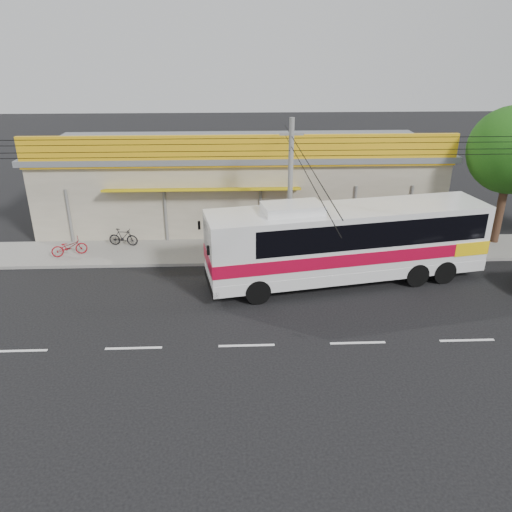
{
  "coord_description": "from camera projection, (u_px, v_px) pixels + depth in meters",
  "views": [
    {
      "loc": [
        -0.29,
        -17.53,
        10.0
      ],
      "look_at": [
        0.52,
        2.0,
        1.53
      ],
      "focal_mm": 35.0,
      "sensor_mm": 36.0,
      "label": 1
    }
  ],
  "objects": [
    {
      "name": "storefront_building",
      "position": [
        240.0,
        181.0,
        29.72
      ],
      "size": [
        22.6,
        9.2,
        5.7
      ],
      "color": "gray",
      "rests_on": "ground"
    },
    {
      "name": "sidewalk",
      "position": [
        243.0,
        251.0,
        25.53
      ],
      "size": [
        30.0,
        3.2,
        0.15
      ],
      "primitive_type": "cube",
      "color": "slate",
      "rests_on": "ground"
    },
    {
      "name": "ground",
      "position": [
        245.0,
        311.0,
        20.06
      ],
      "size": [
        120.0,
        120.0,
        0.0
      ],
      "primitive_type": "plane",
      "color": "black",
      "rests_on": "ground"
    },
    {
      "name": "lane_markings",
      "position": [
        247.0,
        346.0,
        17.77
      ],
      "size": [
        50.0,
        0.12,
        0.01
      ],
      "primitive_type": null,
      "color": "silver",
      "rests_on": "ground"
    },
    {
      "name": "utility_pole",
      "position": [
        291.0,
        146.0,
        21.7
      ],
      "size": [
        34.0,
        14.0,
        6.98
      ],
      "color": "slate",
      "rests_on": "ground"
    },
    {
      "name": "motorbike_dark",
      "position": [
        123.0,
        237.0,
        25.87
      ],
      "size": [
        1.58,
        0.65,
        0.92
      ],
      "primitive_type": "imported",
      "rotation": [
        0.0,
        0.0,
        1.43
      ],
      "color": "black",
      "rests_on": "sidewalk"
    },
    {
      "name": "motorbike_red",
      "position": [
        69.0,
        247.0,
        24.68
      ],
      "size": [
        1.8,
        1.16,
        0.89
      ],
      "primitive_type": "imported",
      "rotation": [
        0.0,
        0.0,
        1.93
      ],
      "color": "maroon",
      "rests_on": "sidewalk"
    },
    {
      "name": "coach_bus",
      "position": [
        352.0,
        238.0,
        21.8
      ],
      "size": [
        12.61,
        4.8,
        3.8
      ],
      "rotation": [
        0.0,
        0.0,
        0.18
      ],
      "color": "silver",
      "rests_on": "ground"
    }
  ]
}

